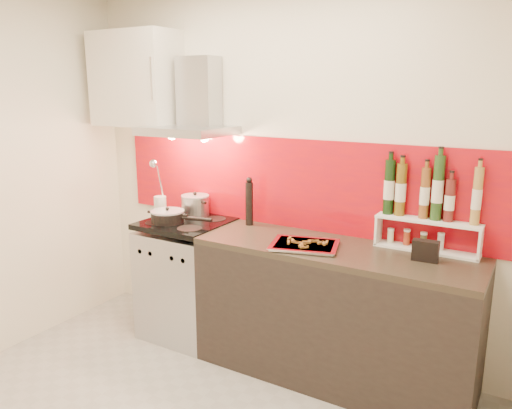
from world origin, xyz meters
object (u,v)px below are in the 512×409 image
Objects in this scene: stock_pot at (195,205)px; baking_tray at (305,245)px; pepper_mill at (249,202)px; counter at (333,313)px; saute_pan at (169,216)px; range_stove at (188,279)px.

stock_pot is 0.45× the size of baking_tray.
pepper_mill reaches higher than stock_pot.
saute_pan is (-1.28, -0.10, 0.51)m from counter.
range_stove is at bearing -157.89° from pepper_mill.
counter is 1.38m from saute_pan.
saute_pan reaches higher than baking_tray.
pepper_mill is (0.45, 0.18, 0.63)m from range_stove.
baking_tray is (1.07, -0.26, -0.08)m from stock_pot.
pepper_mill reaches higher than range_stove.
range_stove is at bearing 48.21° from saute_pan.
baking_tray is at bearing -151.07° from counter.
stock_pot is at bearing 80.40° from saute_pan.
stock_pot is at bearing -178.95° from pepper_mill.
baking_tray is at bearing -25.35° from pepper_mill.
range_stove is 0.51× the size of counter.
counter is 3.67× the size of baking_tray.
stock_pot reaches higher than baking_tray.
range_stove is 0.80m from pepper_mill.
pepper_mill is at bearing 166.69° from counter.
counter is 1.36m from stock_pot.
range_stove is 2.55× the size of pepper_mill.
range_stove is at bearing 174.93° from baking_tray.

